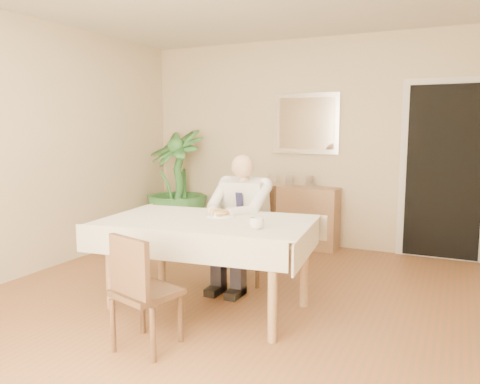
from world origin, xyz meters
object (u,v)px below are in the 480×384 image
at_px(chair_near, 140,287).
at_px(seated_man, 238,215).
at_px(potted_palm, 177,185).
at_px(chair_far, 251,226).
at_px(dining_table, 208,230).
at_px(coffee_mug, 257,223).
at_px(sideboard, 300,217).

xyz_separation_m(chair_near, seated_man, (0.03, 1.47, 0.24)).
bearing_deg(potted_palm, chair_far, -35.30).
bearing_deg(seated_man, chair_near, -91.29).
bearing_deg(dining_table, chair_near, -98.31).
bearing_deg(chair_near, dining_table, 104.49).
bearing_deg(dining_table, coffee_mug, -24.25).
xyz_separation_m(dining_table, coffee_mug, (0.51, -0.17, 0.13)).
height_order(chair_near, potted_palm, potted_palm).
distance_m(chair_near, sideboard, 3.16).
relative_size(chair_far, potted_palm, 0.63).
relative_size(seated_man, coffee_mug, 11.29).
bearing_deg(chair_far, chair_near, -89.12).
xyz_separation_m(dining_table, seated_man, (0.00, 0.59, 0.02)).
bearing_deg(coffee_mug, chair_far, 115.90).
height_order(dining_table, coffee_mug, coffee_mug).
relative_size(seated_man, sideboard, 1.30).
xyz_separation_m(coffee_mug, potted_palm, (-2.10, 2.18, -0.06)).
bearing_deg(sideboard, chair_far, -90.98).
distance_m(chair_far, seated_man, 0.34).
distance_m(coffee_mug, potted_palm, 3.03).
bearing_deg(sideboard, coffee_mug, -77.98).
xyz_separation_m(dining_table, sideboard, (0.07, 2.28, -0.29)).
bearing_deg(chair_far, potted_palm, 146.66).
xyz_separation_m(coffee_mug, sideboard, (-0.44, 2.45, -0.41)).
bearing_deg(coffee_mug, dining_table, 161.90).
height_order(coffee_mug, potted_palm, potted_palm).
distance_m(coffee_mug, sideboard, 2.52).
height_order(seated_man, sideboard, seated_man).
bearing_deg(chair_near, coffee_mug, 69.08).
distance_m(dining_table, chair_near, 0.90).
bearing_deg(potted_palm, sideboard, 9.25).
bearing_deg(chair_near, sideboard, 104.84).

